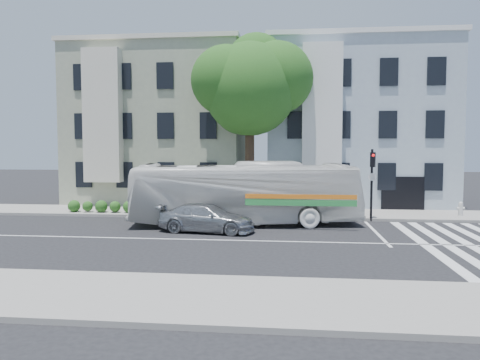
# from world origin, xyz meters

# --- Properties ---
(ground) EXTENTS (120.00, 120.00, 0.00)m
(ground) POSITION_xyz_m (0.00, 0.00, 0.00)
(ground) COLOR black
(ground) RESTS_ON ground
(sidewalk_far) EXTENTS (80.00, 4.00, 0.15)m
(sidewalk_far) POSITION_xyz_m (0.00, 8.00, 0.07)
(sidewalk_far) COLOR gray
(sidewalk_far) RESTS_ON ground
(sidewalk_near) EXTENTS (80.00, 4.00, 0.15)m
(sidewalk_near) POSITION_xyz_m (0.00, -8.00, 0.07)
(sidewalk_near) COLOR gray
(sidewalk_near) RESTS_ON ground
(building_left) EXTENTS (12.00, 10.00, 11.00)m
(building_left) POSITION_xyz_m (-7.00, 15.00, 5.50)
(building_left) COLOR gray
(building_left) RESTS_ON ground
(building_right) EXTENTS (12.00, 10.00, 11.00)m
(building_right) POSITION_xyz_m (7.00, 15.00, 5.50)
(building_right) COLOR #99A6B7
(building_right) RESTS_ON ground
(street_tree) EXTENTS (7.30, 5.90, 11.10)m
(street_tree) POSITION_xyz_m (0.06, 8.74, 7.83)
(street_tree) COLOR #2D2116
(street_tree) RESTS_ON ground
(bus) EXTENTS (4.64, 12.06, 3.28)m
(bus) POSITION_xyz_m (0.16, 4.14, 1.64)
(bus) COLOR silver
(bus) RESTS_ON ground
(sedan) EXTENTS (2.51, 4.81, 1.33)m
(sedan) POSITION_xyz_m (-1.47, 1.92, 0.66)
(sedan) COLOR #A8ABAF
(sedan) RESTS_ON ground
(hedge) EXTENTS (8.54, 1.51, 0.70)m
(hedge) POSITION_xyz_m (-6.17, 6.80, 0.50)
(hedge) COLOR #2E6721
(hedge) RESTS_ON sidewalk_far
(traffic_signal) EXTENTS (0.39, 0.52, 3.91)m
(traffic_signal) POSITION_xyz_m (6.84, 5.94, 2.53)
(traffic_signal) COLOR black
(traffic_signal) RESTS_ON ground
(fire_hydrant) EXTENTS (0.44, 0.26, 0.79)m
(fire_hydrant) POSITION_xyz_m (12.09, 7.75, 0.55)
(fire_hydrant) COLOR silver
(fire_hydrant) RESTS_ON sidewalk_far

